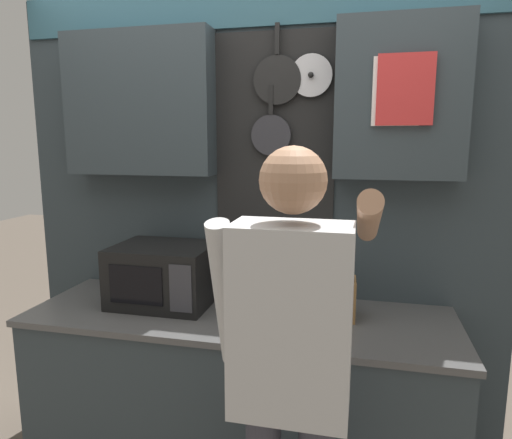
{
  "coord_description": "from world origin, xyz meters",
  "views": [
    {
      "loc": [
        0.56,
        -2.0,
        1.71
      ],
      "look_at": [
        0.03,
        0.22,
        1.31
      ],
      "focal_mm": 32.0,
      "sensor_mm": 36.0,
      "label": 1
    }
  ],
  "objects_px": {
    "utensil_crock": "(247,293)",
    "knife_block": "(343,298)",
    "person": "(291,357)",
    "microwave": "(164,274)"
  },
  "relations": [
    {
      "from": "microwave",
      "to": "knife_block",
      "type": "height_order",
      "value": "microwave"
    },
    {
      "from": "microwave",
      "to": "utensil_crock",
      "type": "relative_size",
      "value": 1.47
    },
    {
      "from": "utensil_crock",
      "to": "person",
      "type": "bearing_deg",
      "value": -64.56
    },
    {
      "from": "microwave",
      "to": "person",
      "type": "relative_size",
      "value": 0.29
    },
    {
      "from": "knife_block",
      "to": "utensil_crock",
      "type": "xyz_separation_m",
      "value": [
        -0.46,
        -0.0,
        -0.01
      ]
    },
    {
      "from": "knife_block",
      "to": "utensil_crock",
      "type": "bearing_deg",
      "value": -179.99
    },
    {
      "from": "utensil_crock",
      "to": "person",
      "type": "height_order",
      "value": "person"
    },
    {
      "from": "utensil_crock",
      "to": "knife_block",
      "type": "bearing_deg",
      "value": 0.01
    },
    {
      "from": "microwave",
      "to": "utensil_crock",
      "type": "xyz_separation_m",
      "value": [
        0.43,
        0.0,
        -0.06
      ]
    },
    {
      "from": "knife_block",
      "to": "person",
      "type": "height_order",
      "value": "person"
    }
  ]
}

